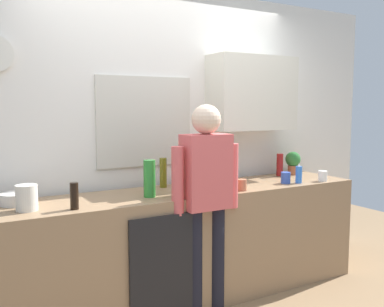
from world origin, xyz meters
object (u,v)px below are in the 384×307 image
bottle_olive_oil (163,173)px  cup_white_mug (323,176)px  coffee_maker (191,176)px  bottle_dark_sauce (74,196)px  mixing_bowl (17,199)px  person_at_sink (206,192)px  storage_canister (27,198)px  bottle_red_vinegar (280,165)px  bottle_amber_beer (216,178)px  potted_plant (293,161)px  bottle_clear_soda (149,179)px  dish_soap (299,174)px  cup_blue_mug (286,178)px  cup_terracotta_mug (242,185)px

bottle_olive_oil → cup_white_mug: bottle_olive_oil is taller
coffee_maker → bottle_dark_sauce: 0.90m
mixing_bowl → person_at_sink: (1.27, -0.44, 0.00)m
mixing_bowl → storage_canister: size_ratio=1.29×
bottle_red_vinegar → bottle_amber_beer: bearing=-159.3°
coffee_maker → bottle_dark_sauce: size_ratio=1.83×
coffee_maker → bottle_amber_beer: 0.24m
bottle_red_vinegar → person_at_sink: size_ratio=0.14×
potted_plant → bottle_clear_soda: bearing=-170.7°
potted_plant → person_at_sink: size_ratio=0.14×
potted_plant → person_at_sink: 1.41m
bottle_olive_oil → dish_soap: bearing=-20.0°
cup_blue_mug → bottle_olive_oil: bearing=160.5°
coffee_maker → cup_terracotta_mug: (0.45, -0.05, -0.10)m
dish_soap → cup_white_mug: bearing=-7.3°
bottle_amber_beer → bottle_clear_soda: bearing=170.2°
bottle_clear_soda → person_at_sink: (0.37, -0.21, -0.10)m
cup_terracotta_mug → storage_canister: 1.63m
bottle_clear_soda → cup_white_mug: (1.65, -0.15, -0.09)m
dish_soap → bottle_olive_oil: bearing=160.0°
bottle_amber_beer → cup_terracotta_mug: bottle_amber_beer is taller
potted_plant → dish_soap: size_ratio=1.28×
potted_plant → dish_soap: potted_plant is taller
cup_terracotta_mug → mixing_bowl: size_ratio=0.42×
bottle_amber_beer → cup_terracotta_mug: 0.23m
bottle_amber_beer → cup_terracotta_mug: (0.21, -0.05, -0.07)m
bottle_olive_oil → person_at_sink: 0.53m
coffee_maker → bottle_clear_soda: (-0.30, 0.09, -0.01)m
bottle_olive_oil → bottle_red_vinegar: bottle_olive_oil is taller
bottle_clear_soda → cup_terracotta_mug: size_ratio=3.04×
cup_terracotta_mug → dish_soap: size_ratio=0.51×
bottle_dark_sauce → cup_terracotta_mug: bearing=-1.1°
cup_white_mug → storage_canister: 2.53m
bottle_clear_soda → storage_canister: bearing=179.7°
coffee_maker → cup_blue_mug: size_ratio=3.30×
dish_soap → person_at_sink: size_ratio=0.11×
cup_blue_mug → potted_plant: 0.53m
bottle_amber_beer → bottle_olive_oil: bottle_olive_oil is taller
bottle_olive_oil → mixing_bowl: size_ratio=1.14×
bottle_clear_soda → person_at_sink: size_ratio=0.17×
cup_terracotta_mug → person_at_sink: (-0.39, -0.07, -0.00)m
bottle_red_vinegar → dish_soap: 0.41m
coffee_maker → potted_plant: 1.43m
cup_white_mug → dish_soap: bearing=172.7°
cup_blue_mug → cup_terracotta_mug: bearing=-172.1°
cup_terracotta_mug → storage_canister: size_ratio=0.54×
mixing_bowl → cup_blue_mug: bearing=-7.6°
bottle_amber_beer → potted_plant: bearing=17.7°
bottle_red_vinegar → dish_soap: bearing=-107.4°
bottle_red_vinegar → cup_terracotta_mug: bottle_red_vinegar is taller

